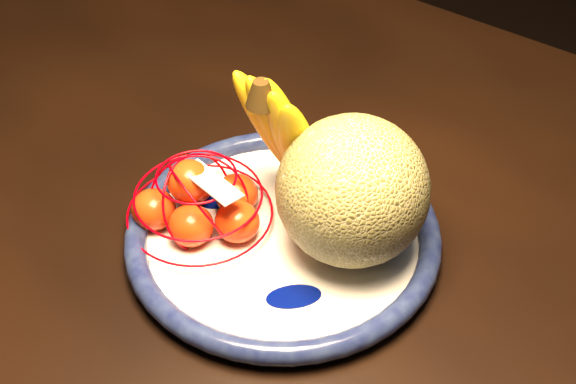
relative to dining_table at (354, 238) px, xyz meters
The scene contains 6 objects.
dining_table is the anchor object (origin of this frame).
fruit_bowl 0.15m from the dining_table, 102.96° to the right, with size 0.34×0.34×0.03m.
cantaloupe 0.20m from the dining_table, 66.26° to the right, with size 0.16×0.16×0.16m, color olive.
banana_bunch 0.20m from the dining_table, 132.49° to the right, with size 0.12×0.12×0.19m.
mandarin_bag 0.22m from the dining_table, 127.88° to the right, with size 0.19×0.19×0.10m.
price_tag 0.24m from the dining_table, 121.96° to the right, with size 0.07×0.03×0.00m, color white.
Camera 1 is at (0.40, -0.64, 1.37)m, focal length 50.00 mm.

